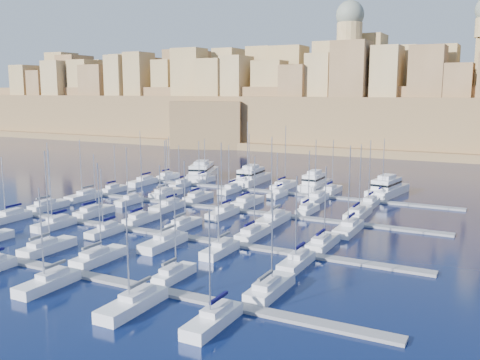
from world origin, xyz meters
The scene contains 53 objects.
ground centered at (0.00, 0.00, 0.00)m, with size 600.00×600.00×0.00m, color #060D33.
pontoon_near centered at (0.00, -34.00, 0.20)m, with size 84.00×2.00×0.40m, color slate.
pontoon_mid_near centered at (0.00, -12.00, 0.20)m, with size 84.00×2.00×0.40m, color slate.
pontoon_mid_far centered at (0.00, 10.00, 0.20)m, with size 84.00×2.00×0.40m, color slate.
pontoon_far centered at (0.00, 32.00, 0.20)m, with size 84.00×2.00×0.40m, color slate.
sailboat_2 centered at (-12.81, -28.34, 0.76)m, with size 2.87×9.55×15.87m.
sailboat_3 centered at (-2.40, -28.44, 0.75)m, with size 2.80×9.35×14.69m.
sailboat_4 centered at (11.37, -29.38, 0.72)m, with size 2.23×7.44×12.28m.
sailboat_5 centered at (24.72, -28.36, 0.74)m, with size 2.85×9.51×12.80m.
sailboat_9 centered at (-0.80, -39.36, 0.74)m, with size 2.69×8.95×13.22m.
sailboat_10 centered at (12.92, -39.80, 0.74)m, with size 2.95×9.83×13.11m.
sailboat_11 centered at (23.13, -39.34, 0.73)m, with size 2.67×8.90×13.12m.
sailboat_12 centered at (-35.84, -6.57, 0.75)m, with size 2.72×9.08×14.24m.
sailboat_13 centered at (-23.37, -6.53, 0.73)m, with size 2.75×9.18×12.53m.
sailboat_14 centered at (-11.45, -6.92, 0.73)m, with size 2.51×8.38×13.04m.
sailboat_15 centered at (-1.94, -6.88, 0.73)m, with size 2.53×8.45×12.51m.
sailboat_16 centered at (11.81, -6.63, 0.74)m, with size 2.69×8.97×14.05m.
sailboat_17 centered at (24.09, -6.46, 0.74)m, with size 2.79×9.31×13.19m.
sailboat_18 centered at (-34.66, -17.53, 0.73)m, with size 2.79×9.30×12.62m.
sailboat_19 centered at (-22.88, -17.21, 0.75)m, with size 2.59×8.64×14.47m.
sailboat_20 centered at (-11.48, -16.76, 0.72)m, with size 2.32×7.73×11.94m.
sailboat_21 centered at (1.50, -17.82, 0.75)m, with size 2.97×9.88×13.42m.
sailboat_22 centered at (11.39, -17.04, 0.74)m, with size 2.49×8.30×13.60m.
sailboat_23 centered at (23.87, -17.21, 0.73)m, with size 2.59×8.63×13.30m.
sailboat_24 centered at (-36.23, 14.59, 0.71)m, with size 2.21×7.37×11.71m.
sailboat_25 centered at (-21.81, 15.80, 0.75)m, with size 2.95×9.84×13.74m.
sailboat_26 centered at (-12.72, 15.41, 0.74)m, with size 2.71×9.04×13.68m.
sailboat_27 centered at (-0.52, 16.00, 0.77)m, with size 3.08×10.25×15.72m.
sailboat_28 centered at (13.58, 14.89, 0.73)m, with size 2.40×7.99×13.01m.
sailboat_29 centered at (23.60, 16.13, 0.76)m, with size 3.15×10.50×14.57m.
sailboat_30 centered at (-36.37, 4.40, 0.75)m, with size 2.83×9.43×14.01m.
sailboat_31 centered at (-24.18, 5.39, 0.73)m, with size 2.22×7.41×12.82m.
sailboat_32 centered at (-13.28, 4.41, 0.75)m, with size 2.82×9.41×14.82m.
sailboat_33 centered at (-0.17, 4.49, 0.75)m, with size 2.78×9.26×14.96m.
sailboat_34 centered at (10.83, 3.74, 0.78)m, with size 3.23×10.78×16.57m.
sailboat_35 centered at (25.18, 4.19, 0.76)m, with size 2.96×9.86×15.66m.
sailboat_36 centered at (-35.98, 36.94, 0.72)m, with size 2.43×8.09×12.22m.
sailboat_37 centered at (-24.31, 37.04, 0.72)m, with size 2.49×8.29×11.95m.
sailboat_38 centered at (-11.87, 37.92, 0.78)m, with size 3.02×10.08×16.90m.
sailboat_39 centered at (-1.36, 38.25, 0.78)m, with size 3.23×10.76×16.05m.
sailboat_40 centered at (11.31, 37.48, 0.74)m, with size 2.75×9.18×13.14m.
sailboat_41 centered at (23.45, 37.04, 0.74)m, with size 2.49×8.30×13.92m.
sailboat_42 centered at (-36.54, 26.25, 0.75)m, with size 2.92×9.74×14.53m.
sailboat_43 centered at (-25.55, 27.49, 0.70)m, with size 2.17×7.22×11.14m.
sailboat_44 centered at (-10.85, 27.02, 0.72)m, with size 2.45×8.18×11.99m.
sailboat_45 centered at (1.65, 27.33, 0.70)m, with size 2.26×7.54×10.80m.
sailboat_46 centered at (11.42, 26.01, 0.76)m, with size 3.07×10.23×14.23m.
sailboat_47 centered at (23.17, 26.53, 0.75)m, with size 2.75×9.16×14.60m.
motor_yacht_a centered at (-28.47, 42.88, 1.73)m, with size 12.07×20.32×5.25m.
motor_yacht_b centered at (-12.06, 41.46, 1.73)m, with size 5.74×16.78×5.25m.
motor_yacht_c centered at (6.10, 40.30, 1.73)m, with size 4.31×14.17×5.25m.
motor_yacht_d centered at (23.77, 41.26, 1.73)m, with size 7.33×16.71×5.25m.
fortified_city centered at (-0.19, 155.26, 14.74)m, with size 460.00×108.95×59.52m.
Camera 1 is at (50.03, -85.03, 24.58)m, focal length 40.00 mm.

